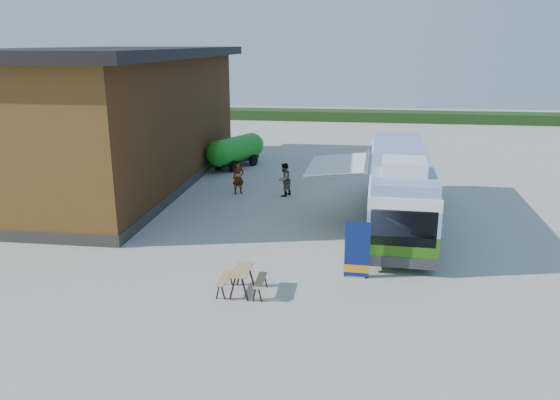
# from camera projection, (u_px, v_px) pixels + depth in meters

# --- Properties ---
(ground) EXTENTS (100.00, 100.00, 0.00)m
(ground) POSITION_uv_depth(u_px,v_px,m) (282.00, 256.00, 20.64)
(ground) COLOR #BCB7AD
(ground) RESTS_ON ground
(barn) EXTENTS (9.60, 21.20, 7.50)m
(barn) POSITION_uv_depth(u_px,v_px,m) (120.00, 120.00, 30.53)
(barn) COLOR brown
(barn) RESTS_ON ground
(hedge) EXTENTS (40.00, 3.00, 1.00)m
(hedge) POSITION_uv_depth(u_px,v_px,m) (409.00, 117.00, 55.61)
(hedge) COLOR #264419
(hedge) RESTS_ON ground
(bus) EXTENTS (3.00, 12.01, 3.66)m
(bus) POSITION_uv_depth(u_px,v_px,m) (398.00, 185.00, 23.95)
(bus) COLOR #3D7713
(bus) RESTS_ON ground
(awning) EXTENTS (2.78, 4.31, 0.52)m
(awning) POSITION_uv_depth(u_px,v_px,m) (342.00, 165.00, 23.71)
(awning) COLOR white
(awning) RESTS_ON ground
(banner) EXTENTS (0.88, 0.20, 2.02)m
(banner) POSITION_uv_depth(u_px,v_px,m) (357.00, 255.00, 18.55)
(banner) COLOR navy
(banner) RESTS_ON ground
(picnic_table) EXTENTS (1.44, 1.28, 0.82)m
(picnic_table) POSITION_uv_depth(u_px,v_px,m) (242.00, 275.00, 17.44)
(picnic_table) COLOR tan
(picnic_table) RESTS_ON ground
(person_a) EXTENTS (0.77, 0.71, 1.77)m
(person_a) POSITION_uv_depth(u_px,v_px,m) (238.00, 178.00, 28.91)
(person_a) COLOR #999999
(person_a) RESTS_ON ground
(person_b) EXTENTS (1.00, 1.07, 1.76)m
(person_b) POSITION_uv_depth(u_px,v_px,m) (284.00, 180.00, 28.51)
(person_b) COLOR #999999
(person_b) RESTS_ON ground
(slurry_tanker) EXTENTS (3.05, 5.06, 2.00)m
(slurry_tanker) POSITION_uv_depth(u_px,v_px,m) (236.00, 150.00, 34.93)
(slurry_tanker) COLOR #1A941B
(slurry_tanker) RESTS_ON ground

